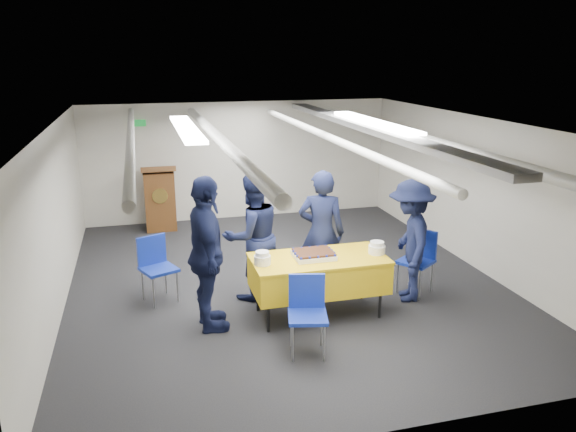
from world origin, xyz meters
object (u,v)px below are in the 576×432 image
object	(u,v)px
serving_table	(319,273)
chair_near	(307,306)
sheet_cake	(314,254)
sailor_c	(207,255)
chair_left	(156,262)
sailor_b	(252,236)
sailor_d	(410,241)
podium	(160,198)
sailor_a	(321,233)
chair_right	(419,254)

from	to	relation	value
serving_table	chair_near	world-z (taller)	chair_near
serving_table	sheet_cake	size ratio (longest dim) A/B	3.33
serving_table	sailor_c	bearing A→B (deg)	-179.81
sheet_cake	chair_left	world-z (taller)	chair_left
chair_near	sailor_b	world-z (taller)	sailor_b
sailor_b	sailor_d	xyz separation A→B (m)	(2.00, -0.60, -0.04)
sailor_d	serving_table	bearing A→B (deg)	-65.14
podium	sailor_a	world-z (taller)	sailor_a
chair_near	chair_left	xyz separation A→B (m)	(-1.55, 1.82, 0.00)
podium	sailor_d	world-z (taller)	sailor_d
serving_table	chair_near	xyz separation A→B (m)	(-0.39, -0.82, -0.03)
chair_right	sailor_d	distance (m)	0.44
chair_near	sailor_a	bearing A→B (deg)	66.45
chair_right	chair_left	distance (m)	3.58
serving_table	sailor_b	world-z (taller)	sailor_b
chair_right	sailor_a	xyz separation A→B (m)	(-1.32, 0.30, 0.33)
chair_near	chair_right	xyz separation A→B (m)	(1.97, 1.18, 0.00)
chair_left	sailor_d	bearing A→B (deg)	-14.61
sheet_cake	chair_right	world-z (taller)	chair_right
chair_near	podium	bearing A→B (deg)	105.14
sheet_cake	podium	distance (m)	4.50
serving_table	sailor_c	size ratio (longest dim) A/B	0.89
podium	sailor_d	size ratio (longest dim) A/B	0.76
chair_right	sailor_d	size ratio (longest dim) A/B	0.53
podium	chair_left	size ratio (longest dim) A/B	1.44
chair_right	sailor_c	xyz separation A→B (m)	(-2.95, -0.37, 0.41)
sheet_cake	sailor_c	size ratio (longest dim) A/B	0.27
chair_left	chair_right	bearing A→B (deg)	-10.43
sailor_a	sailor_c	world-z (taller)	sailor_c
chair_near	sailor_b	size ratio (longest dim) A/B	0.50
chair_left	sheet_cake	bearing A→B (deg)	-27.89
sailor_b	sailor_d	size ratio (longest dim) A/B	1.05
chair_near	sailor_a	size ratio (longest dim) A/B	0.50
serving_table	sailor_c	world-z (taller)	sailor_c
serving_table	sailor_a	bearing A→B (deg)	69.33
chair_right	podium	bearing A→B (deg)	130.96
chair_right	chair_left	xyz separation A→B (m)	(-3.52, 0.65, 0.00)
sheet_cake	sailor_a	distance (m)	0.73
serving_table	sheet_cake	bearing A→B (deg)	170.35
serving_table	podium	distance (m)	4.53
chair_near	sailor_c	distance (m)	1.34
podium	sailor_c	distance (m)	4.22
serving_table	sheet_cake	xyz separation A→B (m)	(-0.06, 0.01, 0.25)
chair_left	sailor_d	distance (m)	3.38
chair_near	serving_table	bearing A→B (deg)	64.19
chair_left	sailor_b	bearing A→B (deg)	-11.40
sailor_c	chair_right	bearing A→B (deg)	-83.66
podium	chair_right	size ratio (longest dim) A/B	1.44
sailor_a	sailor_b	size ratio (longest dim) A/B	1.00
serving_table	chair_right	xyz separation A→B (m)	(1.57, 0.36, -0.03)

